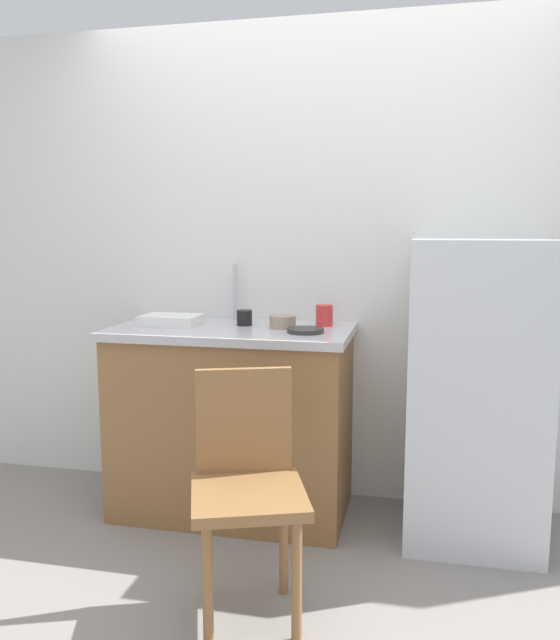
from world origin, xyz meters
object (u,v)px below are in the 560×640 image
at_px(hotplate, 305,330).
at_px(cup_red, 324,315).
at_px(cup_black, 244,318).
at_px(refrigerator, 475,391).
at_px(chair, 247,481).
at_px(dish_tray, 171,320).
at_px(terracotta_bowl, 283,322).

bearing_deg(hotplate, cup_red, 76.88).
bearing_deg(cup_black, hotplate, -24.51).
bearing_deg(refrigerator, cup_red, 168.12).
height_order(chair, hotplate, hotplate).
height_order(refrigerator, dish_tray, refrigerator).
xyz_separation_m(hotplate, cup_black, (-0.33, 0.15, 0.03)).
bearing_deg(terracotta_bowl, cup_red, 31.73).
xyz_separation_m(refrigerator, chair, (-0.84, -0.81, -0.18)).
bearing_deg(chair, terracotta_bowl, 73.42).
distance_m(chair, terracotta_bowl, 0.96).
bearing_deg(chair, refrigerator, 23.53).
bearing_deg(cup_black, terracotta_bowl, -11.33).
relative_size(chair, dish_tray, 3.18).
xyz_separation_m(refrigerator, dish_tray, (-1.46, 0.00, 0.28)).
bearing_deg(refrigerator, cup_black, 176.04).
distance_m(cup_black, cup_red, 0.39).
distance_m(refrigerator, hotplate, 0.81).
height_order(terracotta_bowl, cup_red, cup_red).
xyz_separation_m(chair, hotplate, (0.08, 0.73, 0.44)).
bearing_deg(terracotta_bowl, cup_black, 168.67).
bearing_deg(cup_red, refrigerator, -11.88).
height_order(chair, cup_black, cup_black).
distance_m(dish_tray, hotplate, 0.70).
xyz_separation_m(terracotta_bowl, cup_black, (-0.20, 0.04, 0.01)).
bearing_deg(cup_black, cup_red, 10.78).
xyz_separation_m(refrigerator, cup_black, (-1.10, 0.08, 0.29)).
distance_m(terracotta_bowl, cup_red, 0.22).
bearing_deg(refrigerator, hotplate, -174.29).
xyz_separation_m(dish_tray, hotplate, (0.69, -0.08, -0.02)).
height_order(chair, dish_tray, dish_tray).
relative_size(chair, hotplate, 5.24).
height_order(hotplate, cup_red, cup_red).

